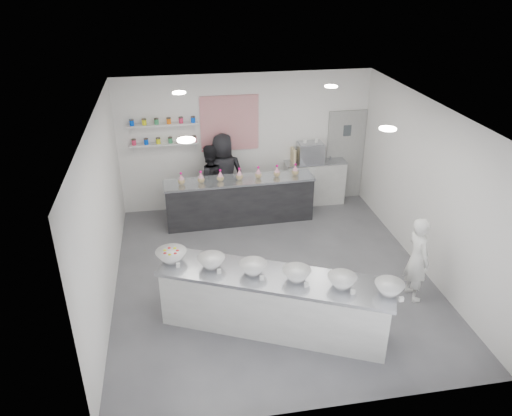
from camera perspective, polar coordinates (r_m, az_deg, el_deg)
The scene contains 26 objects.
floor at distance 9.05m, azimuth 1.86°, elevation -7.74°, with size 6.00×6.00×0.00m, color #515156.
ceiling at distance 7.76m, azimuth 2.19°, elevation 10.85°, with size 6.00×6.00×0.00m, color white.
back_wall at distance 11.03m, azimuth -1.18°, elevation 7.55°, with size 5.50×5.50×0.00m, color white.
left_wall at distance 8.23m, azimuth -17.09°, elevation -0.64°, with size 6.00×6.00×0.00m, color white.
right_wall at distance 9.22m, azimuth 19.00°, elevation 2.08°, with size 6.00×6.00×0.00m, color white.
back_door at distance 11.70m, azimuth 10.12°, elevation 5.94°, with size 0.88×0.04×2.10m, color gray.
pattern_panel at distance 10.82m, azimuth -3.04°, elevation 9.65°, with size 1.25×0.03×1.20m, color #BB2535.
jar_shelf_lower at distance 10.79m, azimuth -10.40°, elevation 7.24°, with size 1.45×0.22×0.04m, color silver.
jar_shelf_upper at distance 10.66m, azimuth -10.59°, elevation 9.36°, with size 1.45×0.22×0.04m, color silver.
preserve_jars at distance 10.68m, azimuth -10.52°, elevation 8.61°, with size 1.45×0.10×0.56m, color #DE2A53, non-canonical shape.
downlight_0 at distance 6.65m, azimuth -7.99°, elevation 7.71°, with size 0.24×0.24×0.02m, color white.
downlight_1 at distance 7.28m, azimuth 14.83°, elevation 8.76°, with size 0.24×0.24×0.02m, color white.
downlight_2 at distance 9.15m, azimuth -8.79°, elevation 12.90°, with size 0.24×0.24×0.02m, color white.
downlight_3 at distance 9.62m, azimuth 8.57°, elevation 13.58°, with size 0.24×0.24×0.02m, color white.
prep_counter at distance 7.64m, azimuth 2.07°, elevation -10.71°, with size 3.48×0.79×0.95m, color #BBBBB6.
back_bar at distance 10.61m, azimuth -1.86°, elevation 0.82°, with size 3.15×0.58×0.98m, color black.
sneeze_guard at distance 10.11m, azimuth -1.64°, elevation 3.32°, with size 3.10×0.01×0.27m, color white.
espresso_ledge at distance 11.51m, azimuth 6.69°, elevation 2.93°, with size 1.38×0.44×1.02m, color #BBBBB6.
espresso_machine at distance 11.20m, azimuth 6.20°, elevation 6.30°, with size 0.57×0.39×0.43m, color #93969E.
cup_stacks at distance 11.15m, azimuth 4.66°, elevation 5.92°, with size 0.24×0.24×0.31m, color tan, non-canonical shape.
prep_bowls at distance 7.32m, azimuth 2.15°, elevation -7.24°, with size 3.67×0.52×0.17m, color white, non-canonical shape.
label_cards at distance 7.01m, azimuth 4.76°, elevation -9.53°, with size 3.31×0.04×0.07m, color white, non-canonical shape.
cookie_bags at distance 10.36m, azimuth -1.91°, elevation 3.91°, with size 2.54×0.14×0.26m, color pink, non-canonical shape.
woman_prep at distance 8.56m, azimuth 17.97°, elevation -5.55°, with size 0.54×0.35×1.48m, color white.
staff_left at distance 10.77m, azimuth -5.32°, elevation 3.08°, with size 0.80×0.62×1.64m, color black.
staff_right at distance 10.80m, azimuth -3.74°, elevation 3.77°, with size 0.90×0.58×1.84m, color black.
Camera 1 is at (-1.57, -7.30, 5.12)m, focal length 35.00 mm.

